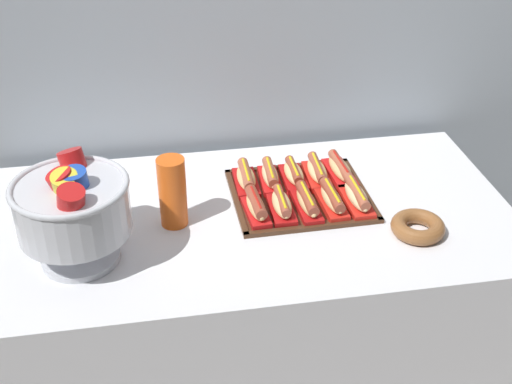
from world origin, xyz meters
TOP-DOWN VIEW (x-y plane):
  - buffet_table at (0.00, 0.00)m, footprint 1.55×0.80m
  - serving_tray at (0.17, 0.07)m, footprint 0.41×0.37m
  - hot_dog_0 at (0.02, -0.02)m, footprint 0.07×0.16m
  - hot_dog_1 at (0.09, -0.02)m, footprint 0.07×0.16m
  - hot_dog_2 at (0.17, -0.02)m, footprint 0.06×0.18m
  - hot_dog_3 at (0.24, -0.02)m, footprint 0.07×0.17m
  - hot_dog_4 at (0.32, -0.01)m, footprint 0.07×0.18m
  - hot_dog_5 at (0.02, 0.15)m, footprint 0.07×0.17m
  - hot_dog_6 at (0.09, 0.15)m, footprint 0.06×0.16m
  - hot_dog_7 at (0.17, 0.15)m, footprint 0.07×0.16m
  - hot_dog_8 at (0.24, 0.15)m, footprint 0.07×0.17m
  - hot_dog_9 at (0.32, 0.15)m, footprint 0.08×0.18m
  - punch_bowl at (-0.47, -0.13)m, footprint 0.30×0.30m
  - cup_stack at (-0.21, -0.01)m, footprint 0.08×0.08m
  - donut at (0.45, -0.17)m, footprint 0.15×0.15m

SIDE VIEW (x-z plane):
  - buffet_table at x=0.00m, z-range 0.02..0.81m
  - serving_tray at x=0.17m, z-range 0.78..0.80m
  - donut at x=0.45m, z-range 0.79..0.83m
  - hot_dog_7 at x=0.17m, z-range 0.79..0.85m
  - hot_dog_9 at x=0.32m, z-range 0.79..0.85m
  - hot_dog_8 at x=0.24m, z-range 0.79..0.85m
  - hot_dog_1 at x=0.09m, z-range 0.79..0.85m
  - hot_dog_5 at x=0.02m, z-range 0.79..0.85m
  - hot_dog_2 at x=0.17m, z-range 0.79..0.85m
  - hot_dog_6 at x=0.09m, z-range 0.79..0.85m
  - hot_dog_4 at x=0.32m, z-range 0.79..0.85m
  - hot_dog_3 at x=0.24m, z-range 0.79..0.85m
  - hot_dog_0 at x=0.02m, z-range 0.79..0.86m
  - cup_stack at x=-0.21m, z-range 0.79..1.00m
  - punch_bowl at x=-0.47m, z-range 0.81..1.09m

